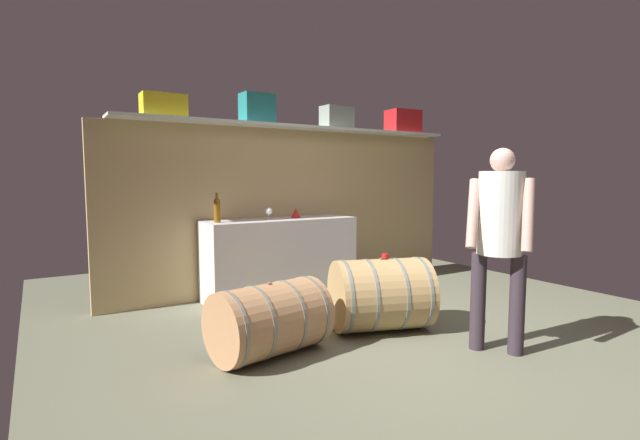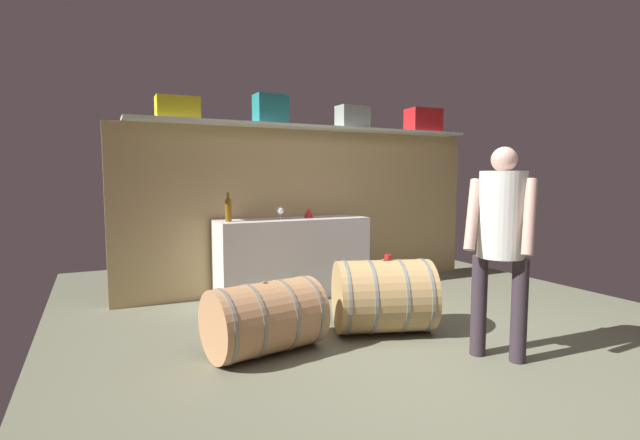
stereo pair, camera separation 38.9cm
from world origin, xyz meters
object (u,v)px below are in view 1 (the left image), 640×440
Objects in this scene: toolcase_red at (403,122)px; wine_bottle_amber at (217,209)px; wine_barrel_far at (270,319)px; winemaker_pouring at (500,228)px; toolcase_teal at (257,109)px; red_funnel at (296,213)px; wine_barrel_near at (381,294)px; wine_glass at (269,211)px; tasting_cup at (385,256)px; toolcase_yellow at (164,106)px; work_cabinet at (280,258)px; toolcase_grey at (337,118)px.

wine_bottle_amber is (-2.73, -0.22, -1.09)m from toolcase_red.
winemaker_pouring is at bearing -38.82° from wine_barrel_far.
red_funnel is at bearing -23.16° from toolcase_teal.
wine_glass is at bearing 124.56° from wine_barrel_near.
tasting_cup is 0.04× the size of winemaker_pouring.
toolcase_red is at bearing -2.72° from toolcase_teal.
red_funnel is (0.97, 0.07, -0.08)m from wine_bottle_amber.
toolcase_red is at bearing -0.01° from toolcase_yellow.
toolcase_red reaches higher than wine_barrel_near.
toolcase_teal is 6.05× the size of tasting_cup.
wine_glass is at bearing -15.18° from winemaker_pouring.
toolcase_red is at bearing 4.87° from red_funnel.
work_cabinet is (0.18, -0.19, -1.69)m from toolcase_teal.
wine_bottle_amber reaches higher than tasting_cup.
work_cabinet is at bearing -19.25° from winemaker_pouring.
toolcase_grey is 0.42× the size of wine_barrel_far.
toolcase_yellow is 2.51m from wine_barrel_far.
winemaker_pouring is at bearing -112.27° from toolcase_red.
wine_glass is at bearing -169.07° from toolcase_red.
wine_barrel_near is 0.63× the size of winemaker_pouring.
toolcase_teal reaches higher than wine_barrel_far.
wine_barrel_far is 1.22m from tasting_cup.
work_cabinet is 2.55m from winemaker_pouring.
winemaker_pouring reaches higher than wine_barrel_near.
toolcase_teal is 1.17m from wine_glass.
toolcase_teal is 0.36× the size of wine_barrel_near.
wine_bottle_amber is at bearing 178.02° from wine_glass.
toolcase_yellow reaches higher than wine_glass.
winemaker_pouring is at bearing -74.21° from work_cabinet.
toolcase_yellow is at bearing 131.31° from tasting_cup.
tasting_cup is at bearing -77.34° from toolcase_teal.
wine_bottle_amber is 0.98m from red_funnel.
wine_bottle_amber is 2.73× the size of red_funnel.
toolcase_red is at bearing -4.13° from toolcase_grey.
tasting_cup is at bearing -8.54° from wine_barrel_far.
winemaker_pouring is (0.44, -0.89, 0.65)m from wine_barrel_near.
work_cabinet is 1.85× the size of wine_barrel_far.
wine_barrel_near is (1.45, -1.70, -1.76)m from toolcase_yellow.
red_funnel is at bearing -24.41° from winemaker_pouring.
wine_barrel_near is at bearing -8.78° from winemaker_pouring.
wine_glass reaches higher than wine_barrel_far.
wine_barrel_far is at bearing -139.90° from toolcase_grey.
tasting_cup is at bearing -54.98° from wine_bottle_amber.
toolcase_red is 2.60m from work_cabinet.
wine_barrel_far is (-1.09, -1.56, -0.67)m from red_funnel.
toolcase_teal is 0.23× the size of winemaker_pouring.
toolcase_grey reaches higher than wine_barrel_far.
wine_glass is 0.40m from red_funnel.
toolcase_grey reaches higher than toolcase_yellow.
red_funnel is at bearing 13.11° from wine_glass.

